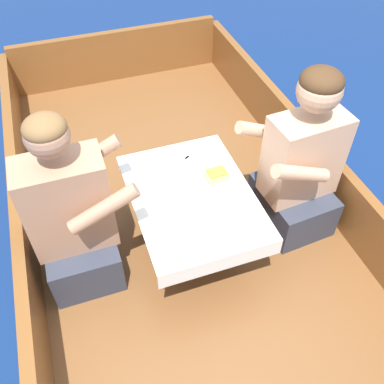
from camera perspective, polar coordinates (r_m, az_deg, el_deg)
The scene contains 21 objects.
ground_plane at distance 2.86m, azimuth -0.45°, elevation -9.84°, with size 60.00×60.00×0.00m, color navy.
boat_deck at distance 2.72m, azimuth -0.47°, elevation -7.72°, with size 1.85×3.79×0.36m, color brown.
gunwale_port at distance 2.41m, azimuth -21.20°, elevation -7.71°, with size 0.06×3.79×0.37m, color brown.
gunwale_starboard at distance 2.77m, azimuth 17.26°, elevation 2.04°, with size 0.06×3.79×0.37m, color brown.
bow_coaming at distance 3.88m, azimuth -9.93°, elevation 17.54°, with size 1.73×0.06×0.42m, color brown.
cockpit_table at distance 2.27m, azimuth 0.00°, elevation -1.04°, with size 0.62×0.85×0.39m.
person_port at distance 2.19m, azimuth -15.52°, elevation -3.50°, with size 0.52×0.44×1.02m.
person_starboard at distance 2.41m, azimuth 14.17°, elevation 3.11°, with size 0.54×0.47×1.02m.
plate_sandwich at distance 2.33m, azimuth 3.26°, elevation 1.87°, with size 0.17×0.17×0.01m.
plate_bread at distance 2.19m, azimuth -2.98°, elevation -1.64°, with size 0.21×0.21×0.01m.
sandwich at distance 2.31m, azimuth 3.28°, elevation 2.36°, with size 0.12×0.09×0.05m.
bowl_port_near at distance 2.01m, azimuth -1.29°, elevation -6.86°, with size 0.15×0.15×0.04m.
bowl_starboard_near at distance 2.14m, azimuth 5.29°, elevation -2.50°, with size 0.14×0.14×0.04m.
coffee_cup_port at distance 2.36m, azimuth -3.38°, elevation 3.41°, with size 0.09×0.06×0.05m.
coffee_cup_starboard at distance 2.41m, azimuth 0.80°, elevation 4.43°, with size 0.10×0.07×0.05m.
tin_can at distance 2.41m, azimuth -5.37°, elevation 4.33°, with size 0.07×0.07×0.05m.
utensil_knife_starboard at distance 2.35m, azimuth -5.86°, elevation 2.09°, with size 0.17×0.07×0.00m.
utensil_fork_starboard at distance 2.42m, azimuth -1.44°, elevation 4.02°, with size 0.16×0.10×0.00m.
utensil_spoon_center at distance 2.46m, azimuth -6.98°, elevation 4.48°, with size 0.17×0.03×0.01m.
utensil_spoon_port at distance 2.54m, azimuth 1.52°, elevation 6.38°, with size 0.17×0.03×0.01m.
utensil_spoon_starboard at distance 2.22m, azimuth 2.15°, elevation -0.97°, with size 0.17×0.06×0.01m.
Camera 1 is at (-0.51, -1.53, 2.36)m, focal length 40.00 mm.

